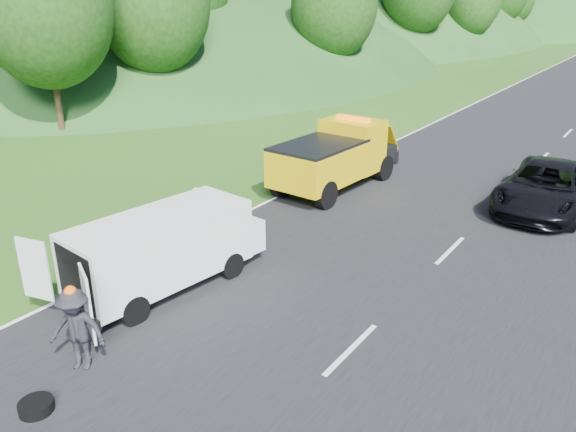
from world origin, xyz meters
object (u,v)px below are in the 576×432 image
Objects in this scene: child at (200,274)px; white_van at (166,247)px; worker at (83,368)px; spare_tire at (37,412)px; woman at (202,245)px; passing_suv at (543,209)px; tow_truck at (336,156)px; suitcase at (182,216)px.

white_van is at bearing -66.55° from child.
worker is at bearing -45.94° from child.
woman is at bearing 109.83° from spare_tire.
spare_tire is (1.27, -5.64, 0.00)m from child.
child is 12.38m from passing_suv.
tow_truck is 10.38× the size of suitcase.
spare_tire is (1.44, -4.66, -1.14)m from white_van.
woman reaches higher than child.
passing_suv reaches higher than child.
woman is 11.97m from passing_suv.
white_van is 9.52× the size of spare_tire.
tow_truck reaches higher than worker.
worker reaches higher than suitcase.
tow_truck is 7.05m from woman.
passing_suv is at bearing 72.15° from spare_tire.
tow_truck is at bearing 97.93° from spare_tire.
worker reaches higher than spare_tire.
child is at bearing 102.73° from spare_tire.
woman is at bearing 164.54° from child.
spare_tire is 0.11× the size of passing_suv.
spare_tire is at bearing -66.11° from white_van.
child is 0.18× the size of passing_suv.
tow_truck is 7.60m from passing_suv.
woman is at bearing 81.34° from worker.
passing_suv is (7.16, 2.20, -1.27)m from tow_truck.
tow_truck is 14.18m from spare_tire.
suitcase is at bearing 90.58° from worker.
woman is at bearing -92.02° from tow_truck.
suitcase is at bearing -138.57° from passing_suv.
tow_truck is at bearing 68.00° from worker.
spare_tire is (1.95, -13.99, -1.27)m from tow_truck.
white_van is at bearing 107.13° from spare_tire.
tow_truck is 9.92× the size of spare_tire.
passing_suv is (7.77, 9.11, 0.00)m from woman.
suitcase is 12.52m from passing_suv.
white_van reaches higher than worker.
spare_tire is at bearing -100.85° from worker.
woman is 3.00× the size of suitcase.
white_van is 3.34× the size of worker.
suitcase is 8.91m from spare_tire.
suitcase reaches higher than child.
spare_tire is at bearing -62.26° from suitcase.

